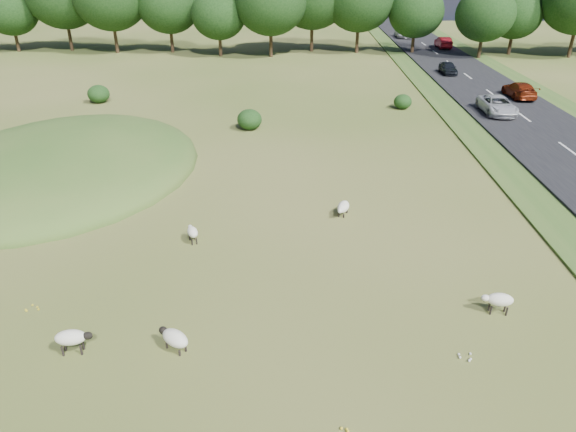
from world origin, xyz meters
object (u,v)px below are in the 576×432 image
object	(u,v)px
sheep_0	(174,338)
car_5	(448,68)
car_1	(520,90)
sheep_4	(499,300)
car_2	(413,25)
sheep_3	(343,207)
car_4	(443,42)
sheep_2	(72,338)
car_3	(497,105)
sheep_1	(192,232)
car_0	(404,33)

from	to	relation	value
sheep_0	car_5	xyz separation A→B (m)	(19.46, 45.06, 0.42)
car_1	car_5	xyz separation A→B (m)	(-3.80, 10.76, -0.05)
sheep_4	car_2	world-z (taller)	car_2
sheep_3	car_2	bearing A→B (deg)	-173.60
sheep_0	car_5	bearing A→B (deg)	-78.45
car_2	car_4	world-z (taller)	car_4
sheep_2	sheep_3	xyz separation A→B (m)	(9.21, 10.33, -0.16)
car_1	car_3	bearing A→B (deg)	55.84
car_1	sheep_4	bearing A→B (deg)	69.10
sheep_0	car_3	xyz separation A→B (m)	(19.46, 28.70, 0.47)
car_2	car_3	bearing A→B (deg)	86.28
sheep_4	car_3	xyz separation A→B (m)	(8.41, 26.36, 0.36)
sheep_1	sheep_3	size ratio (longest dim) A/B	0.81
sheep_0	car_2	world-z (taller)	car_2
sheep_2	car_0	size ratio (longest dim) A/B	0.25
car_2	car_4	distance (m)	23.30
car_0	car_3	size ratio (longest dim) A/B	1.02
car_0	car_3	bearing A→B (deg)	-90.00
sheep_1	sheep_4	distance (m)	12.84
sheep_1	car_2	world-z (taller)	car_2
sheep_1	car_2	size ratio (longest dim) A/B	0.22
sheep_2	sheep_3	bearing A→B (deg)	41.15
sheep_0	car_2	distance (m)	90.19
car_0	car_5	size ratio (longest dim) A/B	1.34
sheep_2	sheep_3	world-z (taller)	sheep_2
sheep_3	car_0	bearing A→B (deg)	-172.72
car_4	car_5	size ratio (longest dim) A/B	1.24
car_3	sheep_1	bearing A→B (deg)	-133.26
sheep_1	car_5	size ratio (longest dim) A/B	0.28
sheep_1	car_4	bearing A→B (deg)	-46.87
sheep_4	car_1	size ratio (longest dim) A/B	0.24
sheep_2	car_4	bearing A→B (deg)	60.42
car_4	sheep_1	bearing A→B (deg)	66.96
sheep_0	sheep_4	bearing A→B (deg)	-133.15
sheep_0	sheep_2	xyz separation A→B (m)	(-3.21, -0.28, 0.15)
car_2	car_0	bearing A→B (deg)	72.84
sheep_2	car_1	size ratio (longest dim) A/B	0.26
sheep_1	car_4	world-z (taller)	car_4
car_1	car_3	distance (m)	6.77
car_5	car_3	bearing A→B (deg)	-90.00
sheep_4	car_5	distance (m)	43.54
car_4	sheep_4	bearing A→B (deg)	78.77
sheep_1	sheep_3	world-z (taller)	sheep_1
sheep_1	car_4	xyz separation A→B (m)	(24.14, 56.75, 0.50)
car_4	car_0	bearing A→B (deg)	-70.93
sheep_3	sheep_4	xyz separation A→B (m)	(5.06, -7.71, 0.12)
sheep_1	car_5	distance (m)	43.08
sheep_3	car_5	world-z (taller)	car_5
car_2	car_5	size ratio (longest dim) A/B	1.28
car_0	car_4	size ratio (longest dim) A/B	1.08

